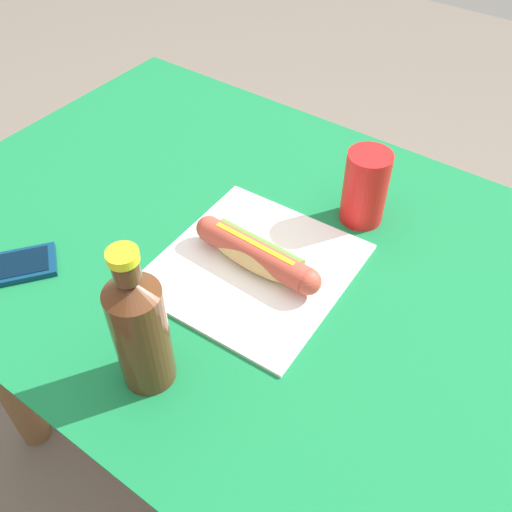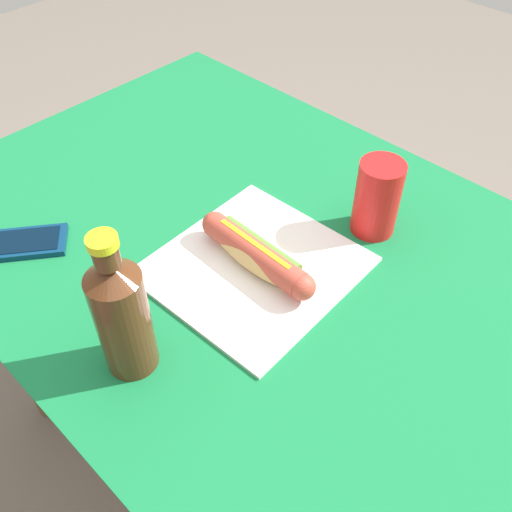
# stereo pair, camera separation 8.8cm
# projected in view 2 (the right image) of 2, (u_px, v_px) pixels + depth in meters

# --- Properties ---
(ground_plane) EXTENTS (6.00, 6.00, 0.00)m
(ground_plane) POSITION_uv_depth(u_px,v_px,m) (265.00, 457.00, 1.44)
(ground_plane) COLOR #6B6056
(ground_plane) RESTS_ON ground
(dining_table) EXTENTS (1.26, 0.81, 0.73)m
(dining_table) POSITION_uv_depth(u_px,v_px,m) (269.00, 307.00, 1.01)
(dining_table) COLOR brown
(dining_table) RESTS_ON ground
(paper_wrapper) EXTENTS (0.29, 0.31, 0.01)m
(paper_wrapper) POSITION_uv_depth(u_px,v_px,m) (256.00, 268.00, 0.90)
(paper_wrapper) COLOR silver
(paper_wrapper) RESTS_ON dining_table
(hot_dog) EXTENTS (0.23, 0.05, 0.05)m
(hot_dog) POSITION_uv_depth(u_px,v_px,m) (256.00, 254.00, 0.88)
(hot_dog) COLOR tan
(hot_dog) RESTS_ON paper_wrapper
(cell_phone) EXTENTS (0.14, 0.15, 0.01)m
(cell_phone) POSITION_uv_depth(u_px,v_px,m) (24.00, 243.00, 0.94)
(cell_phone) COLOR #0A2D4C
(cell_phone) RESTS_ON dining_table
(soda_bottle) EXTENTS (0.07, 0.07, 0.23)m
(soda_bottle) POSITION_uv_depth(u_px,v_px,m) (119.00, 312.00, 0.71)
(soda_bottle) COLOR #4C2814
(soda_bottle) RESTS_ON dining_table
(drinking_cup) EXTENTS (0.07, 0.07, 0.13)m
(drinking_cup) POSITION_uv_depth(u_px,v_px,m) (377.00, 198.00, 0.92)
(drinking_cup) COLOR red
(drinking_cup) RESTS_ON dining_table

